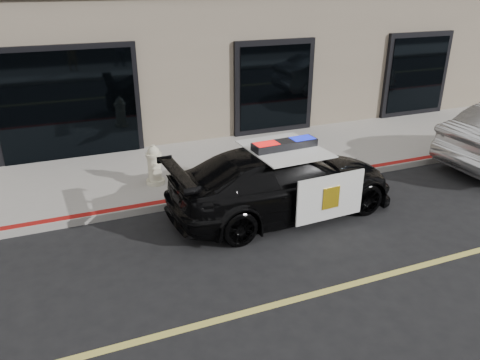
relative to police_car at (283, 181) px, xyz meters
name	(u,v)px	position (x,y,z in m)	size (l,w,h in m)	color
ground	(194,327)	(-2.59, -2.55, -0.67)	(120.00, 120.00, 0.00)	black
sidewalk_n	(127,178)	(-2.59, 2.70, -0.59)	(60.00, 3.50, 0.15)	gray
police_car	(283,181)	(0.00, 0.00, 0.00)	(2.35, 4.73, 1.49)	black
fire_hydrant	(155,166)	(-2.09, 1.97, -0.11)	(0.40, 0.55, 0.88)	beige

